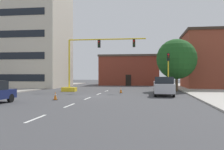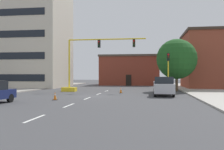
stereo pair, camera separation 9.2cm
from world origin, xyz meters
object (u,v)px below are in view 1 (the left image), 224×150
object	(u,v)px
traffic_signal_gantry	(80,74)
traffic_cone_roadside_b	(121,90)
tree_right_mid	(177,59)
traffic_cone_roadside_a	(55,96)
traffic_light_pole_right	(168,64)
pickup_truck_silver	(164,86)

from	to	relation	value
traffic_signal_gantry	traffic_cone_roadside_b	bearing A→B (deg)	-19.98
traffic_signal_gantry	tree_right_mid	world-z (taller)	tree_right_mid
tree_right_mid	traffic_cone_roadside_a	xyz separation A→B (m)	(-11.77, -13.73, -3.94)
tree_right_mid	traffic_cone_roadside_b	xyz separation A→B (m)	(-6.99, -4.71, -3.95)
traffic_light_pole_right	traffic_cone_roadside_b	xyz separation A→B (m)	(-5.61, -0.95, -3.18)
traffic_cone_roadside_a	tree_right_mid	bearing A→B (deg)	49.40
traffic_light_pole_right	pickup_truck_silver	bearing A→B (deg)	-101.57
traffic_signal_gantry	traffic_light_pole_right	world-z (taller)	traffic_signal_gantry
pickup_truck_silver	traffic_cone_roadside_b	xyz separation A→B (m)	(-4.83, 2.87, -0.63)
traffic_light_pole_right	tree_right_mid	xyz separation A→B (m)	(1.38, 3.77, 0.76)
traffic_signal_gantry	pickup_truck_silver	bearing A→B (deg)	-25.22
traffic_cone_roadside_b	pickup_truck_silver	bearing A→B (deg)	-30.70
tree_right_mid	traffic_cone_roadside_b	world-z (taller)	tree_right_mid
tree_right_mid	pickup_truck_silver	bearing A→B (deg)	-105.90
traffic_light_pole_right	traffic_cone_roadside_b	size ratio (longest dim) A/B	6.80
traffic_cone_roadside_a	traffic_cone_roadside_b	size ratio (longest dim) A/B	1.02
traffic_signal_gantry	tree_right_mid	bearing A→B (deg)	12.17
traffic_light_pole_right	pickup_truck_silver	world-z (taller)	traffic_light_pole_right
pickup_truck_silver	traffic_cone_roadside_b	size ratio (longest dim) A/B	7.67
tree_right_mid	traffic_cone_roadside_a	distance (m)	18.51
traffic_light_pole_right	pickup_truck_silver	distance (m)	4.66
traffic_signal_gantry	traffic_cone_roadside_b	world-z (taller)	traffic_signal_gantry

